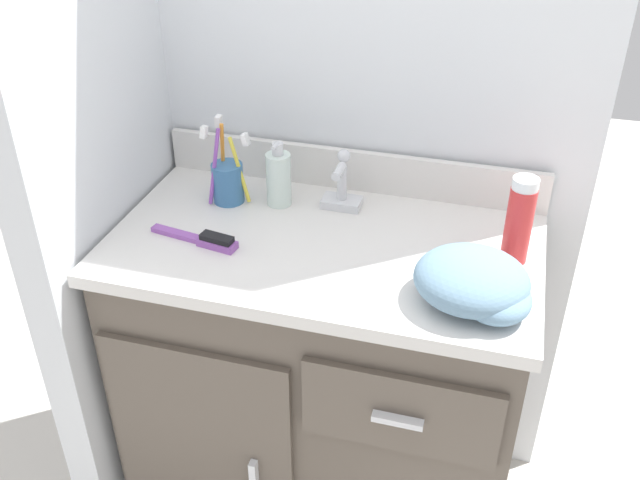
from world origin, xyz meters
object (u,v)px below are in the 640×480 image
object	(u,v)px
soap_dispenser	(279,178)
hand_towel	(477,283)
toothbrush_cup	(228,180)
hairbrush	(205,239)
shaving_cream_can	(519,221)

from	to	relation	value
soap_dispenser	hand_towel	size ratio (longest dim) A/B	0.71
toothbrush_cup	hairbrush	distance (m)	0.19
hairbrush	toothbrush_cup	bearing A→B (deg)	105.90
soap_dispenser	toothbrush_cup	bearing A→B (deg)	-170.56
shaving_cream_can	hairbrush	world-z (taller)	shaving_cream_can
shaving_cream_can	hairbrush	distance (m)	0.65
soap_dispenser	hand_towel	world-z (taller)	soap_dispenser
hairbrush	hand_towel	xyz separation A→B (m)	(0.57, -0.05, 0.03)
shaving_cream_can	hairbrush	size ratio (longest dim) A/B	0.90
shaving_cream_can	hand_towel	bearing A→B (deg)	-110.37
hairbrush	hand_towel	size ratio (longest dim) A/B	0.94
hand_towel	toothbrush_cup	bearing A→B (deg)	158.00
shaving_cream_can	toothbrush_cup	bearing A→B (deg)	173.72
shaving_cream_can	hairbrush	bearing A→B (deg)	-169.58
toothbrush_cup	soap_dispenser	world-z (taller)	toothbrush_cup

